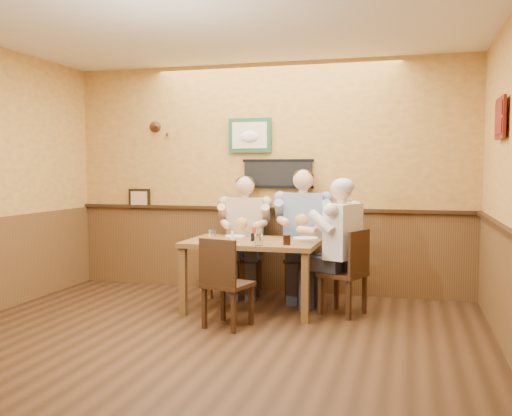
{
  "coord_description": "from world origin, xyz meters",
  "views": [
    {
      "loc": [
        1.72,
        -4.31,
        1.52
      ],
      "look_at": [
        0.15,
        1.45,
        1.1
      ],
      "focal_mm": 40.0,
      "sensor_mm": 36.0,
      "label": 1
    }
  ],
  "objects_px": {
    "dining_table": "(253,249)",
    "diner_blue_polo": "(303,240)",
    "water_glass_left": "(212,235)",
    "chair_back_left": "(245,257)",
    "water_glass_mid": "(259,239)",
    "hot_sauce_bottle": "(254,233)",
    "chair_right_end": "(343,272)",
    "pepper_shaker": "(252,237)",
    "diner_white_elder": "(343,254)",
    "chair_near_side": "(228,282)",
    "diner_tan_shirt": "(245,241)",
    "salt_shaker": "(232,236)",
    "chair_back_right": "(303,257)",
    "cola_tumbler": "(287,240)"
  },
  "relations": [
    {
      "from": "diner_tan_shirt",
      "to": "pepper_shaker",
      "type": "distance_m",
      "value": 0.87
    },
    {
      "from": "chair_right_end",
      "to": "pepper_shaker",
      "type": "distance_m",
      "value": 1.01
    },
    {
      "from": "dining_table",
      "to": "hot_sauce_bottle",
      "type": "bearing_deg",
      "value": -40.87
    },
    {
      "from": "dining_table",
      "to": "water_glass_left",
      "type": "xyz_separation_m",
      "value": [
        -0.39,
        -0.18,
        0.15
      ]
    },
    {
      "from": "dining_table",
      "to": "chair_near_side",
      "type": "relative_size",
      "value": 1.62
    },
    {
      "from": "chair_near_side",
      "to": "water_glass_mid",
      "type": "bearing_deg",
      "value": -108.73
    },
    {
      "from": "diner_tan_shirt",
      "to": "diner_white_elder",
      "type": "height_order",
      "value": "diner_tan_shirt"
    },
    {
      "from": "chair_near_side",
      "to": "hot_sauce_bottle",
      "type": "distance_m",
      "value": 0.79
    },
    {
      "from": "diner_tan_shirt",
      "to": "pepper_shaker",
      "type": "bearing_deg",
      "value": -79.33
    },
    {
      "from": "chair_near_side",
      "to": "cola_tumbler",
      "type": "xyz_separation_m",
      "value": [
        0.48,
        0.44,
        0.37
      ]
    },
    {
      "from": "dining_table",
      "to": "hot_sauce_bottle",
      "type": "height_order",
      "value": "hot_sauce_bottle"
    },
    {
      "from": "diner_white_elder",
      "to": "hot_sauce_bottle",
      "type": "relative_size",
      "value": 7.78
    },
    {
      "from": "diner_blue_polo",
      "to": "chair_back_right",
      "type": "bearing_deg",
      "value": 0.0
    },
    {
      "from": "chair_near_side",
      "to": "water_glass_left",
      "type": "distance_m",
      "value": 0.72
    },
    {
      "from": "chair_near_side",
      "to": "hot_sauce_bottle",
      "type": "xyz_separation_m",
      "value": [
        0.07,
        0.68,
        0.4
      ]
    },
    {
      "from": "water_glass_left",
      "to": "cola_tumbler",
      "type": "relative_size",
      "value": 1.23
    },
    {
      "from": "chair_right_end",
      "to": "water_glass_mid",
      "type": "xyz_separation_m",
      "value": [
        -0.79,
        -0.43,
        0.37
      ]
    },
    {
      "from": "diner_blue_polo",
      "to": "salt_shaker",
      "type": "distance_m",
      "value": 1.0
    },
    {
      "from": "dining_table",
      "to": "chair_back_left",
      "type": "bearing_deg",
      "value": 112.0
    },
    {
      "from": "diner_white_elder",
      "to": "salt_shaker",
      "type": "bearing_deg",
      "value": -63.71
    },
    {
      "from": "water_glass_mid",
      "to": "chair_back_left",
      "type": "bearing_deg",
      "value": 112.68
    },
    {
      "from": "dining_table",
      "to": "diner_tan_shirt",
      "type": "xyz_separation_m",
      "value": [
        -0.3,
        0.74,
        -0.02
      ]
    },
    {
      "from": "chair_right_end",
      "to": "diner_blue_polo",
      "type": "distance_m",
      "value": 0.92
    },
    {
      "from": "dining_table",
      "to": "chair_back_left",
      "type": "xyz_separation_m",
      "value": [
        -0.3,
        0.74,
        -0.21
      ]
    },
    {
      "from": "diner_tan_shirt",
      "to": "salt_shaker",
      "type": "height_order",
      "value": "diner_tan_shirt"
    },
    {
      "from": "chair_right_end",
      "to": "water_glass_mid",
      "type": "relative_size",
      "value": 7.23
    },
    {
      "from": "dining_table",
      "to": "hot_sauce_bottle",
      "type": "xyz_separation_m",
      "value": [
        0.02,
        -0.02,
        0.17
      ]
    },
    {
      "from": "chair_back_right",
      "to": "salt_shaker",
      "type": "distance_m",
      "value": 1.05
    },
    {
      "from": "chair_back_right",
      "to": "hot_sauce_bottle",
      "type": "bearing_deg",
      "value": -124.75
    },
    {
      "from": "water_glass_mid",
      "to": "salt_shaker",
      "type": "height_order",
      "value": "water_glass_mid"
    },
    {
      "from": "water_glass_left",
      "to": "salt_shaker",
      "type": "height_order",
      "value": "water_glass_left"
    },
    {
      "from": "hot_sauce_bottle",
      "to": "pepper_shaker",
      "type": "bearing_deg",
      "value": -95.15
    },
    {
      "from": "chair_right_end",
      "to": "diner_white_elder",
      "type": "xyz_separation_m",
      "value": [
        0.0,
        0.0,
        0.19
      ]
    },
    {
      "from": "dining_table",
      "to": "diner_blue_polo",
      "type": "bearing_deg",
      "value": 62.16
    },
    {
      "from": "chair_back_left",
      "to": "hot_sauce_bottle",
      "type": "relative_size",
      "value": 5.48
    },
    {
      "from": "diner_blue_polo",
      "to": "water_glass_left",
      "type": "bearing_deg",
      "value": -138.47
    },
    {
      "from": "chair_back_right",
      "to": "dining_table",
      "type": "bearing_deg",
      "value": -126.33
    },
    {
      "from": "chair_back_left",
      "to": "water_glass_left",
      "type": "xyz_separation_m",
      "value": [
        -0.09,
        -0.92,
        0.36
      ]
    },
    {
      "from": "chair_back_left",
      "to": "chair_near_side",
      "type": "relative_size",
      "value": 1.04
    },
    {
      "from": "diner_blue_polo",
      "to": "water_glass_left",
      "type": "xyz_separation_m",
      "value": [
        -0.79,
        -0.95,
        0.14
      ]
    },
    {
      "from": "chair_back_left",
      "to": "chair_back_right",
      "type": "relative_size",
      "value": 0.95
    },
    {
      "from": "salt_shaker",
      "to": "chair_near_side",
      "type": "bearing_deg",
      "value": -75.89
    },
    {
      "from": "diner_tan_shirt",
      "to": "water_glass_left",
      "type": "xyz_separation_m",
      "value": [
        -0.09,
        -0.92,
        0.17
      ]
    },
    {
      "from": "dining_table",
      "to": "water_glass_mid",
      "type": "distance_m",
      "value": 0.43
    },
    {
      "from": "diner_tan_shirt",
      "to": "dining_table",
      "type": "bearing_deg",
      "value": -78.72
    },
    {
      "from": "chair_near_side",
      "to": "pepper_shaker",
      "type": "relative_size",
      "value": 10.34
    },
    {
      "from": "diner_white_elder",
      "to": "chair_back_left",
      "type": "bearing_deg",
      "value": -95.76
    },
    {
      "from": "diner_tan_shirt",
      "to": "water_glass_left",
      "type": "height_order",
      "value": "diner_tan_shirt"
    },
    {
      "from": "water_glass_mid",
      "to": "dining_table",
      "type": "bearing_deg",
      "value": 114.02
    },
    {
      "from": "chair_right_end",
      "to": "salt_shaker",
      "type": "distance_m",
      "value": 1.23
    }
  ]
}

